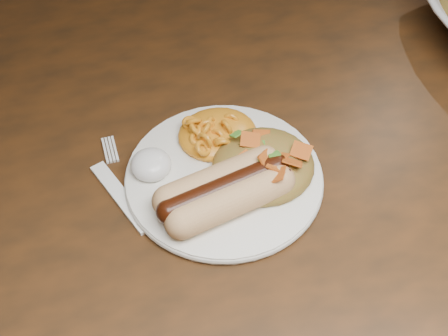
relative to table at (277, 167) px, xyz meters
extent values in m
cube|color=#4A270F|center=(0.00, 0.00, 0.07)|extent=(1.60, 0.90, 0.04)
cylinder|color=silver|center=(-0.09, -0.07, 0.10)|extent=(0.26, 0.26, 0.01)
cylinder|color=#ECC475|center=(-0.10, -0.12, 0.12)|extent=(0.11, 0.05, 0.03)
cylinder|color=#ECC475|center=(-0.10, -0.09, 0.12)|extent=(0.11, 0.05, 0.03)
cylinder|color=#401406|center=(-0.10, -0.10, 0.12)|extent=(0.12, 0.05, 0.02)
ellipsoid|color=orange|center=(-0.08, -0.02, 0.12)|extent=(0.09, 0.08, 0.03)
ellipsoid|color=white|center=(-0.16, -0.05, 0.12)|extent=(0.05, 0.05, 0.02)
ellipsoid|color=#AB3F1E|center=(-0.05, -0.08, 0.12)|extent=(0.10, 0.10, 0.04)
cube|color=white|center=(-0.19, -0.06, 0.09)|extent=(0.07, 0.16, 0.00)
camera|label=1|loc=(-0.20, -0.45, 0.58)|focal=50.00mm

